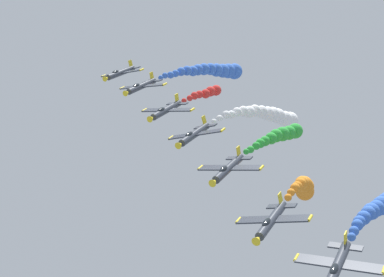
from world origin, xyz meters
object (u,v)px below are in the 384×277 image
(airplane_left_outer, at_px, (194,134))
(airplane_lead, at_px, (337,265))
(airplane_left_inner, at_px, (271,220))
(airplane_right_outer, at_px, (166,110))
(airplane_right_inner, at_px, (228,168))
(airplane_high_slot, at_px, (120,73))
(airplane_trailing, at_px, (141,86))

(airplane_left_outer, bearing_deg, airplane_lead, 141.95)
(airplane_left_inner, bearing_deg, airplane_right_outer, -39.74)
(airplane_right_inner, xyz_separation_m, airplane_right_outer, (16.51, -12.86, 2.70))
(airplane_right_inner, height_order, airplane_high_slot, airplane_high_slot)
(airplane_left_outer, distance_m, airplane_right_outer, 9.95)
(airplane_left_inner, xyz_separation_m, airplane_right_inner, (9.00, -8.36, 1.96))
(airplane_left_outer, distance_m, airplane_trailing, 21.29)
(airplane_lead, relative_size, airplane_high_slot, 1.00)
(airplane_right_outer, xyz_separation_m, airplane_trailing, (8.82, -6.97, 1.51))
(airplane_left_inner, height_order, airplane_right_inner, airplane_right_inner)
(airplane_right_outer, bearing_deg, airplane_left_outer, 143.99)
(airplane_left_inner, height_order, airplane_high_slot, airplane_high_slot)
(airplane_right_outer, bearing_deg, airplane_left_inner, 140.26)
(airplane_lead, xyz_separation_m, airplane_left_inner, (9.08, -5.42, 0.66))
(airplane_left_inner, xyz_separation_m, airplane_high_slot, (42.63, -34.24, 6.57))
(airplane_left_outer, bearing_deg, airplane_right_inner, 140.40)
(airplane_lead, xyz_separation_m, airplane_right_inner, (18.09, -13.77, 2.62))
(airplane_lead, xyz_separation_m, airplane_high_slot, (51.71, -39.66, 7.22))
(airplane_left_inner, distance_m, airplane_right_outer, 33.51)
(airplane_left_outer, relative_size, airplane_trailing, 1.00)
(airplane_right_outer, bearing_deg, airplane_high_slot, -37.28)
(airplane_trailing, distance_m, airplane_high_slot, 10.27)
(airplane_left_outer, bearing_deg, airplane_left_inner, 138.68)
(airplane_right_inner, bearing_deg, airplane_high_slot, -37.59)
(airplane_left_inner, relative_size, airplane_right_outer, 1.00)
(airplane_left_inner, bearing_deg, airplane_trailing, -39.39)
(airplane_lead, bearing_deg, airplane_left_outer, -38.05)
(airplane_lead, height_order, airplane_right_inner, airplane_right_inner)
(airplane_trailing, bearing_deg, airplane_left_inner, 140.61)
(airplane_left_outer, relative_size, airplane_right_outer, 1.00)
(airplane_right_inner, bearing_deg, airplane_lead, 142.71)
(airplane_right_outer, bearing_deg, airplane_lead, 142.41)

